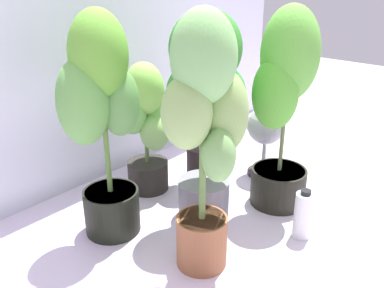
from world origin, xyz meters
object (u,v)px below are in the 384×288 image
(potted_plant_center, at_px, (206,95))
(nutrient_bottle, at_px, (303,215))
(floor_fan, at_px, (266,129))
(potted_plant_front_right, at_px, (283,101))
(potted_plant_back_center, at_px, (148,123))
(potted_plant_back_right, at_px, (206,84))
(potted_plant_front_left, at_px, (206,127))
(potted_plant_back_left, at_px, (101,114))

(potted_plant_center, relative_size, nutrient_bottle, 4.15)
(floor_fan, bearing_deg, potted_plant_front_right, 115.14)
(potted_plant_back_center, xyz_separation_m, floor_fan, (0.55, -0.38, -0.10))
(potted_plant_back_right, distance_m, nutrient_bottle, 0.86)
(potted_plant_front_left, bearing_deg, potted_plant_front_right, 2.17)
(potted_plant_back_left, bearing_deg, potted_plant_back_center, 20.94)
(potted_plant_back_right, distance_m, potted_plant_center, 0.44)
(potted_plant_back_left, bearing_deg, nutrient_bottle, -51.85)
(potted_plant_center, relative_size, floor_fan, 2.36)
(potted_plant_center, xyz_separation_m, nutrient_bottle, (0.16, -0.44, -0.51))
(potted_plant_front_right, xyz_separation_m, potted_plant_center, (-0.33, 0.20, 0.06))
(potted_plant_front_right, bearing_deg, potted_plant_center, 148.44)
(potted_plant_front_right, bearing_deg, nutrient_bottle, -125.12)
(potted_plant_back_right, bearing_deg, potted_plant_back_center, 158.02)
(potted_plant_front_right, bearing_deg, potted_plant_back_right, 88.77)
(potted_plant_front_left, xyz_separation_m, nutrient_bottle, (0.43, -0.22, -0.49))
(potted_plant_front_left, bearing_deg, potted_plant_back_right, 39.10)
(potted_plant_center, bearing_deg, floor_fan, 1.96)
(potted_plant_back_left, distance_m, floor_fan, 1.02)
(potted_plant_back_center, bearing_deg, potted_plant_back_right, -21.98)
(potted_plant_back_right, xyz_separation_m, potted_plant_back_left, (-0.72, -0.02, 0.02))
(potted_plant_front_left, height_order, potted_plant_front_right, potted_plant_front_left)
(potted_plant_front_right, distance_m, potted_plant_center, 0.39)
(potted_plant_front_right, distance_m, nutrient_bottle, 0.53)
(floor_fan, distance_m, nutrient_bottle, 0.64)
(potted_plant_center, height_order, potted_plant_back_left, potted_plant_back_left)
(potted_plant_front_right, height_order, nutrient_bottle, potted_plant_front_right)
(potted_plant_back_center, bearing_deg, potted_plant_center, -92.37)
(potted_plant_center, xyz_separation_m, potted_plant_back_center, (0.02, 0.40, -0.23))
(potted_plant_front_left, relative_size, potted_plant_back_right, 1.08)
(potted_plant_center, distance_m, floor_fan, 0.66)
(potted_plant_front_left, distance_m, nutrient_bottle, 0.69)
(potted_plant_front_right, relative_size, potted_plant_back_left, 0.99)
(potted_plant_back_center, distance_m, floor_fan, 0.68)
(potted_plant_back_center, height_order, nutrient_bottle, potted_plant_back_center)
(potted_plant_front_left, xyz_separation_m, potted_plant_back_left, (-0.11, 0.47, -0.03))
(potted_plant_front_left, xyz_separation_m, floor_fan, (0.84, 0.24, -0.32))
(nutrient_bottle, bearing_deg, potted_plant_back_center, 99.38)
(potted_plant_back_left, xyz_separation_m, floor_fan, (0.95, -0.23, -0.29))
(potted_plant_front_right, height_order, floor_fan, potted_plant_front_right)
(potted_plant_back_right, relative_size, potted_plant_back_center, 1.34)
(potted_plant_front_left, xyz_separation_m, potted_plant_center, (0.27, 0.22, 0.01))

